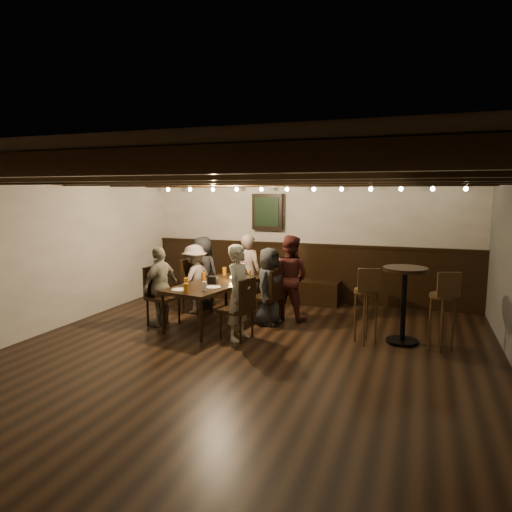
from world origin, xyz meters
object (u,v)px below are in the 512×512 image
at_px(person_bench_centre, 248,272).
at_px(person_right_near, 269,286).
at_px(chair_left_near, 196,296).
at_px(high_top_table, 404,294).
at_px(bar_stool_right, 442,321).
at_px(bar_stool_left, 366,315).
at_px(chair_right_far, 238,320).
at_px(chair_right_near, 267,307).
at_px(person_left_far, 160,286).
at_px(person_bench_left, 203,271).
at_px(person_bench_right, 289,277).
at_px(person_left_near, 195,279).
at_px(chair_left_far, 162,307).
at_px(dining_table, 215,287).
at_px(person_right_far, 239,292).

height_order(person_bench_centre, person_right_near, person_bench_centre).
xyz_separation_m(chair_left_near, high_top_table, (3.54, -0.49, 0.42)).
xyz_separation_m(chair_left_near, bar_stool_right, (4.04, -0.65, 0.12)).
height_order(high_top_table, bar_stool_left, bar_stool_left).
bearing_deg(chair_right_far, chair_right_near, 0.00).
xyz_separation_m(person_bench_centre, person_left_far, (-1.00, -1.35, -0.06)).
relative_size(chair_right_far, bar_stool_left, 0.82).
distance_m(person_left_far, person_right_near, 1.75).
relative_size(person_bench_left, person_bench_centre, 0.94).
relative_size(person_bench_right, person_left_near, 1.17).
relative_size(person_right_near, bar_stool_left, 1.14).
relative_size(person_bench_left, person_right_near, 1.05).
bearing_deg(person_bench_centre, chair_left_far, 64.35).
bearing_deg(person_left_near, chair_right_far, 58.51).
distance_m(chair_right_far, person_bench_centre, 1.72).
xyz_separation_m(chair_left_far, person_bench_centre, (0.97, 1.35, 0.41)).
height_order(person_bench_right, bar_stool_right, person_bench_right).
height_order(chair_left_far, bar_stool_right, bar_stool_right).
relative_size(dining_table, person_bench_centre, 1.38).
bearing_deg(chair_left_near, chair_right_near, 90.00).
bearing_deg(person_bench_centre, chair_right_near, 140.16).
height_order(chair_right_far, bar_stool_left, bar_stool_left).
xyz_separation_m(bar_stool_left, bar_stool_right, (1.00, 0.05, 0.00)).
height_order(chair_right_far, person_right_far, person_right_far).
bearing_deg(person_right_far, chair_right_near, 1.96).
relative_size(dining_table, bar_stool_right, 1.74).
bearing_deg(person_bench_right, high_top_table, 170.59).
relative_size(person_bench_right, person_right_far, 1.02).
height_order(dining_table, person_bench_centre, person_bench_centre).
xyz_separation_m(chair_right_near, person_left_far, (-1.60, -0.63, 0.36)).
height_order(person_bench_left, high_top_table, person_bench_left).
distance_m(person_bench_centre, person_left_near, 0.96).
distance_m(chair_left_near, chair_right_far, 1.70).
relative_size(chair_right_near, high_top_table, 0.83).
bearing_deg(person_right_near, bar_stool_right, -88.69).
bearing_deg(chair_right_near, bar_stool_right, -88.71).
distance_m(person_right_far, bar_stool_left, 1.83).
bearing_deg(person_bench_left, bar_stool_left, 169.47).
bearing_deg(person_right_near, person_bench_centre, 51.34).
bearing_deg(person_left_near, person_right_near, 90.00).
bearing_deg(person_left_near, dining_table, 59.04).
relative_size(chair_left_far, person_left_far, 0.75).
bearing_deg(person_bench_left, high_top_table, 175.07).
height_order(dining_table, person_right_far, person_right_far).
height_order(chair_right_near, chair_right_far, chair_right_far).
bearing_deg(dining_table, high_top_table, 11.43).
height_order(person_right_near, bar_stool_left, person_right_near).
distance_m(chair_left_far, person_bench_left, 1.41).
xyz_separation_m(person_bench_left, bar_stool_left, (3.14, -1.17, -0.25)).
relative_size(person_bench_centre, person_right_far, 1.00).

